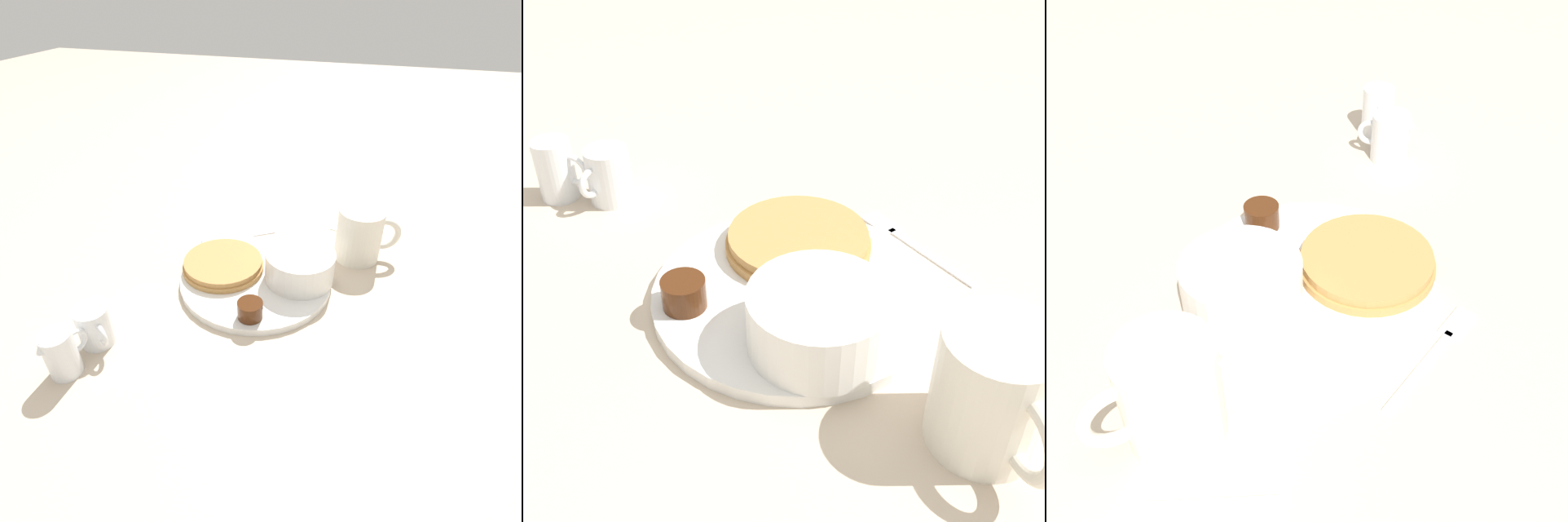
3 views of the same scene
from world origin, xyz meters
TOP-DOWN VIEW (x-y plane):
  - ground_plane at (0.00, 0.00)m, footprint 4.00×4.00m
  - plate at (0.00, 0.00)m, footprint 0.25×0.25m
  - pancake_stack at (-0.06, 0.01)m, footprint 0.14×0.14m
  - bowl at (0.07, 0.02)m, footprint 0.11×0.11m
  - syrup_cup at (0.02, -0.09)m, footprint 0.04×0.04m
  - butter_ramekin at (0.09, 0.01)m, footprint 0.04×0.04m
  - coffee_mug at (0.15, 0.12)m, footprint 0.11×0.08m
  - creamer_pitcher_near at (-0.17, -0.19)m, footprint 0.06×0.05m
  - creamer_pitcher_far at (-0.18, -0.25)m, footprint 0.04×0.06m
  - fork at (-0.09, 0.11)m, footprint 0.13×0.09m

SIDE VIEW (x-z plane):
  - ground_plane at x=0.00m, z-range 0.00..0.00m
  - fork at x=-0.09m, z-range 0.00..0.00m
  - plate at x=0.00m, z-range 0.00..0.01m
  - pancake_stack at x=-0.06m, z-range 0.01..0.03m
  - syrup_cup at x=0.02m, z-range 0.01..0.04m
  - butter_ramekin at x=0.09m, z-range 0.01..0.05m
  - creamer_pitcher_near at x=-0.17m, z-range 0.00..0.06m
  - creamer_pitcher_far at x=-0.18m, z-range 0.00..0.07m
  - bowl at x=0.07m, z-range 0.01..0.06m
  - coffee_mug at x=0.15m, z-range 0.00..0.10m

